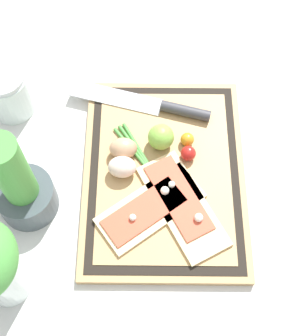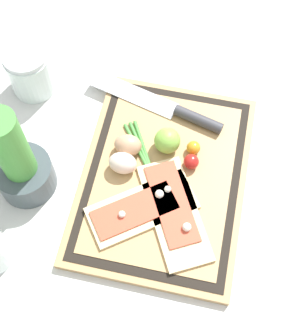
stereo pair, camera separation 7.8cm
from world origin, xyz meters
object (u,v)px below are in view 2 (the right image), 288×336
pizza_slice_near (174,210)px  lime (167,141)px  egg_pink (122,165)px  sauce_jar (31,73)px  herb_pot (20,165)px  pizza_slice_far (141,208)px  knife (176,111)px  egg_brown (128,145)px  cherry_tomato_yellow (193,148)px  cherry_tomato_red (191,162)px

pizza_slice_near → lime: size_ratio=4.49×
egg_pink → sauce_jar: bearing=55.0°
herb_pot → egg_pink: bearing=-71.7°
pizza_slice_far → sauce_jar: (0.23, 0.28, 0.02)m
knife → lime: lime is taller
lime → herb_pot: (-0.12, 0.24, 0.03)m
pizza_slice_near → knife: (0.21, 0.03, 0.00)m
pizza_slice_far → knife: size_ratio=0.71×
egg_pink → egg_brown: bearing=-1.4°
pizza_slice_near → egg_brown: 0.15m
cherry_tomato_yellow → herb_pot: size_ratio=0.12×
pizza_slice_near → pizza_slice_far: size_ratio=1.08×
lime → cherry_tomato_yellow: 0.05m
egg_brown → cherry_tomato_yellow: egg_brown is taller
lime → herb_pot: herb_pot is taller
lime → cherry_tomato_red: size_ratio=1.72×
egg_brown → cherry_tomato_yellow: bearing=-78.5°
cherry_tomato_red → herb_pot: herb_pot is taller
sauce_jar → lime: bearing=-107.7°
pizza_slice_near → cherry_tomato_yellow: cherry_tomato_yellow is taller
knife → egg_pink: egg_pink is taller
pizza_slice_far → herb_pot: size_ratio=0.93×
cherry_tomato_red → cherry_tomato_yellow: bearing=1.6°
egg_brown → sauce_jar: 0.26m
sauce_jar → egg_pink: bearing=-125.0°
knife → egg_brown: bearing=144.1°
cherry_tomato_red → pizza_slice_near: bearing=172.0°
knife → cherry_tomato_red: bearing=-156.3°
cherry_tomato_yellow → herb_pot: (-0.12, 0.29, 0.04)m
sauce_jar → egg_brown: bearing=-117.2°
sauce_jar → pizza_slice_near: bearing=-123.3°
egg_brown → herb_pot: 0.20m
pizza_slice_near → egg_brown: egg_brown is taller
egg_brown → cherry_tomato_red: bearing=-92.8°
pizza_slice_near → egg_pink: egg_pink is taller
cherry_tomato_red → herb_pot: size_ratio=0.13×
pizza_slice_far → cherry_tomato_red: (0.11, -0.07, 0.01)m
herb_pot → knife: bearing=-50.7°
egg_brown → lime: lime is taller
pizza_slice_near → pizza_slice_far: (-0.01, 0.06, 0.00)m
herb_pot → pizza_slice_near: bearing=-91.2°
herb_pot → sauce_jar: 0.23m
pizza_slice_far → egg_brown: egg_brown is taller
pizza_slice_far → knife: 0.22m
pizza_slice_near → herb_pot: size_ratio=1.00×
pizza_slice_far → sauce_jar: sauce_jar is taller
pizza_slice_near → sauce_jar: bearing=56.7°
pizza_slice_near → egg_brown: size_ratio=4.25×
pizza_slice_far → egg_pink: egg_pink is taller
pizza_slice_far → egg_brown: size_ratio=3.94×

